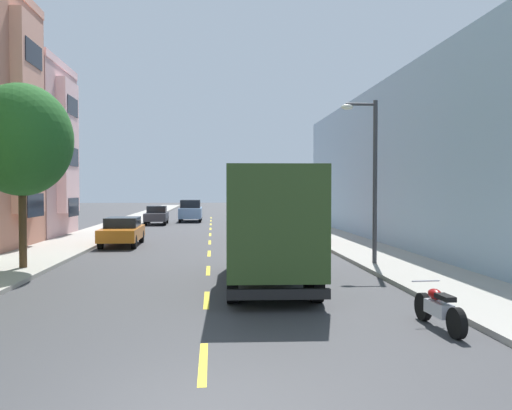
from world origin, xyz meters
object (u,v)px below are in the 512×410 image
street_lamp (371,168)px  moving_sky_sedan (191,210)px  parked_motorcycle (439,309)px  parked_hatchback_charcoal (157,215)px  parked_sedan_orange (122,231)px  parked_sedan_white (273,220)px  parked_wagon_teal (251,208)px  delivery_box_truck (268,220)px  street_tree_second (22,140)px  parked_wagon_red (295,229)px

street_lamp → moving_sky_sedan: (-7.73, 28.77, -2.66)m
moving_sky_sedan → parked_motorcycle: 38.00m
parked_hatchback_charcoal → parked_sedan_orange: bearing=-90.0°
parked_sedan_orange → parked_motorcycle: parked_sedan_orange is taller
parked_sedan_white → parked_motorcycle: 25.99m
parked_wagon_teal → moving_sky_sedan: bearing=-119.3°
delivery_box_truck → street_tree_second: bearing=157.2°
street_lamp → parked_sedan_orange: 13.60m
street_lamp → parked_wagon_teal: street_lamp is taller
parked_sedan_white → parked_hatchback_charcoal: (-8.70, 7.59, 0.01)m
street_lamp → parked_hatchback_charcoal: (-10.35, 24.91, -2.89)m
delivery_box_truck → moving_sky_sedan: size_ratio=1.57×
parked_wagon_red → parked_motorcycle: size_ratio=2.30×
parked_sedan_orange → parked_sedan_white: 12.51m
delivery_box_truck → parked_wagon_teal: (2.66, 43.49, -1.13)m
parked_sedan_white → moving_sky_sedan: moving_sky_sedan is taller
street_lamp → parked_wagon_teal: bearing=92.1°
parked_wagon_teal → parked_wagon_red: 31.57m
parked_sedan_white → parked_hatchback_charcoal: 11.55m
parked_sedan_white → parked_hatchback_charcoal: size_ratio=1.12×
parked_hatchback_charcoal → street_lamp: bearing=-67.4°
moving_sky_sedan → parked_motorcycle: moving_sky_sedan is taller
moving_sky_sedan → parked_wagon_red: bearing=-73.0°
street_tree_second → street_lamp: 12.36m
street_tree_second → parked_sedan_orange: (1.98, 8.44, -3.80)m
parked_hatchback_charcoal → moving_sky_sedan: size_ratio=0.84×
delivery_box_truck → parked_hatchback_charcoal: size_ratio=1.87×
street_lamp → parked_motorcycle: bearing=-97.8°
moving_sky_sedan → delivery_box_truck: bearing=-83.7°
delivery_box_truck → parked_motorcycle: (2.96, -5.10, -1.53)m
parked_wagon_red → moving_sky_sedan: bearing=107.0°
parked_wagon_teal → parked_hatchback_charcoal: 17.45m
street_tree_second → parked_wagon_red: bearing=38.0°
parked_hatchback_charcoal → parked_wagon_teal: bearing=59.4°
delivery_box_truck → parked_hatchback_charcoal: bearing=102.3°
parked_sedan_orange → parked_wagon_teal: parked_wagon_teal is taller
delivery_box_truck → parked_motorcycle: delivery_box_truck is taller
street_tree_second → parked_wagon_red: 14.26m
street_lamp → parked_sedan_orange: bearing=141.2°
street_lamp → delivery_box_truck: bearing=-139.3°
parked_hatchback_charcoal → parked_motorcycle: 34.80m
parked_wagon_teal → parked_sedan_white: bearing=-90.4°
street_tree_second → parked_motorcycle: (11.15, -8.55, -4.14)m
street_tree_second → parked_hatchback_charcoal: (1.98, 25.02, -3.79)m
delivery_box_truck → parked_wagon_red: 12.26m
parked_wagon_teal → parked_wagon_red: same height
delivery_box_truck → parked_wagon_red: size_ratio=1.60×
street_lamp → parked_motorcycle: street_lamp is taller
moving_sky_sedan → parked_sedan_white: bearing=-62.0°
parked_wagon_teal → moving_sky_sedan: moving_sky_sedan is taller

